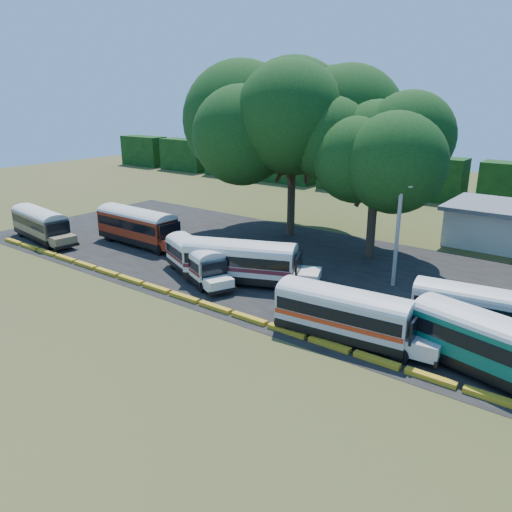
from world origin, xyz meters
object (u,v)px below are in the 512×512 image
Objects in this scene: bus_cream_west at (195,257)px; bus_white_red at (347,312)px; bus_beige at (41,223)px; bus_teal at (500,345)px; bus_red at (138,224)px; tree_west at (293,117)px.

bus_white_red is at bearing 13.86° from bus_cream_west.
bus_teal is at bearing 7.49° from bus_beige.
bus_teal reaches higher than bus_beige.
bus_cream_west is at bearing -15.92° from bus_red.
tree_west is at bearing 116.90° from bus_cream_west.
bus_teal is (8.32, 0.71, 0.13)m from bus_white_red.
bus_cream_west is 0.51× the size of tree_west.
tree_west is at bearing 51.67° from bus_red.
tree_west reaches higher than bus_teal.
bus_white_red is 0.57× the size of tree_west.
bus_cream_west is at bearing -86.68° from tree_west.
bus_red is at bearing -173.41° from bus_cream_west.
bus_white_red is at bearing 6.25° from bus_beige.
tree_west is (-15.81, 17.98, 10.28)m from bus_white_red.
bus_beige is at bearing -166.80° from bus_teal.
bus_beige is 0.94× the size of bus_teal.
bus_cream_west is 0.85× the size of bus_teal.
bus_red reaches higher than bus_teal.
bus_cream_west is (20.02, 1.64, -0.20)m from bus_beige.
bus_white_red reaches higher than bus_beige.
bus_red is (9.17, 4.95, 0.21)m from bus_beige.
bus_teal is 31.36m from tree_west.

